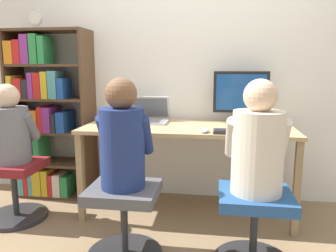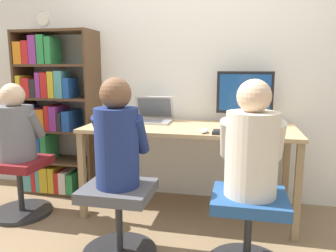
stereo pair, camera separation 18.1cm
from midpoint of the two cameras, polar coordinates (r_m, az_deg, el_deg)
ground_plane at (r=2.69m, az=4.33°, el=-17.69°), size 14.00×14.00×0.00m
wall_back at (r=3.14m, az=6.66°, el=10.91°), size 10.00×0.05×2.60m
desk at (r=2.78m, az=5.53°, el=-1.67°), size 1.76×0.70×0.77m
desktop_monitor at (r=2.95m, az=14.93°, el=5.00°), size 0.48×0.18×0.46m
laptop at (r=2.97m, az=-1.10°, el=1.62°), size 0.36×0.32×0.23m
keyboard at (r=2.50m, az=14.25°, el=-1.16°), size 0.39×0.14×0.03m
computer_mouse_by_keyboard at (r=2.50m, az=8.36°, el=-0.86°), size 0.06×0.11×0.03m
office_chair_left at (r=2.19m, az=16.19°, el=-16.76°), size 0.50×0.50×0.49m
office_chair_right at (r=2.27m, az=-6.20°, el=-15.50°), size 0.50×0.50×0.49m
person_at_monitor at (r=2.02m, az=16.90°, el=-3.33°), size 0.38×0.34×0.70m
person_at_laptop at (r=2.10m, az=-6.44°, el=-2.19°), size 0.35×0.32×0.70m
bookshelf at (r=3.40m, az=-18.23°, el=1.69°), size 0.77×0.33×1.60m
desk_clock at (r=3.32m, az=-19.47°, el=17.09°), size 0.14×0.03×0.16m
office_chair_side at (r=3.07m, az=-22.85°, el=-9.25°), size 0.50×0.50×0.49m
person_near_shelf at (r=2.96m, az=-23.45°, el=-0.16°), size 0.37×0.32×0.64m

